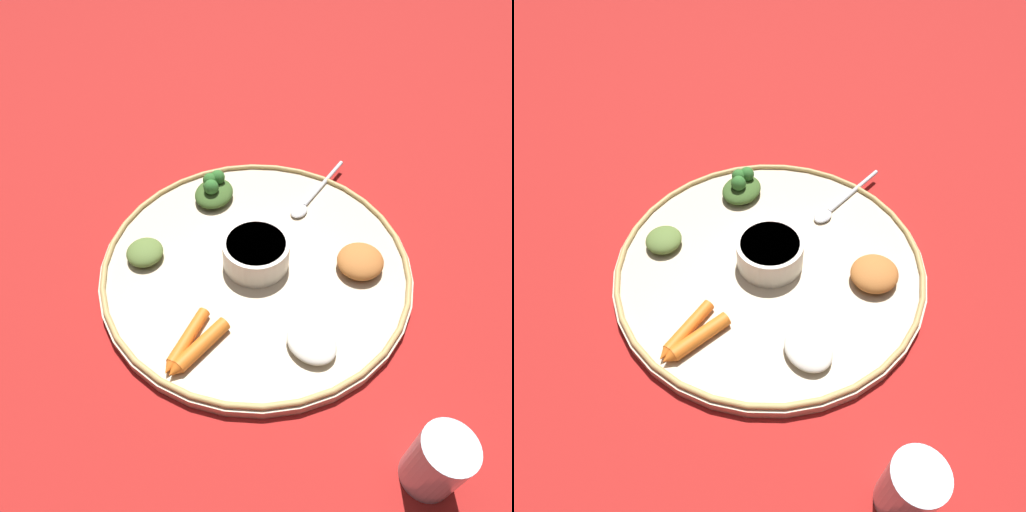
% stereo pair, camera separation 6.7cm
% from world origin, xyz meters
% --- Properties ---
extents(ground_plane, '(2.40, 2.40, 0.00)m').
position_xyz_m(ground_plane, '(0.00, 0.00, 0.00)').
color(ground_plane, maroon).
extents(platter, '(0.45, 0.45, 0.02)m').
position_xyz_m(platter, '(0.00, 0.00, 0.01)').
color(platter, '#C6B293').
rests_on(platter, ground_plane).
extents(platter_rim, '(0.45, 0.45, 0.01)m').
position_xyz_m(platter_rim, '(0.00, 0.00, 0.02)').
color(platter_rim, tan).
rests_on(platter_rim, platter).
extents(center_bowl, '(0.10, 0.10, 0.04)m').
position_xyz_m(center_bowl, '(0.00, 0.00, 0.04)').
color(center_bowl, silver).
rests_on(center_bowl, platter).
extents(spoon, '(0.15, 0.11, 0.01)m').
position_xyz_m(spoon, '(0.13, -0.10, 0.02)').
color(spoon, silver).
rests_on(spoon, platter).
extents(greens_pile, '(0.09, 0.08, 0.04)m').
position_xyz_m(greens_pile, '(0.14, 0.06, 0.03)').
color(greens_pile, '#385623').
rests_on(greens_pile, platter).
extents(carrot_near_spoon, '(0.10, 0.06, 0.02)m').
position_xyz_m(carrot_near_spoon, '(-0.13, 0.09, 0.02)').
color(carrot_near_spoon, orange).
rests_on(carrot_near_spoon, platter).
extents(carrot_outer, '(0.08, 0.08, 0.02)m').
position_xyz_m(carrot_outer, '(-0.14, 0.08, 0.03)').
color(carrot_outer, orange).
rests_on(carrot_outer, platter).
extents(mound_rice_white, '(0.09, 0.09, 0.02)m').
position_xyz_m(mound_rice_white, '(-0.14, -0.06, 0.03)').
color(mound_rice_white, silver).
rests_on(mound_rice_white, platter).
extents(mound_collards, '(0.06, 0.06, 0.02)m').
position_xyz_m(mound_collards, '(0.02, 0.16, 0.03)').
color(mound_collards, '#567033').
rests_on(mound_collards, platter).
extents(mound_chickpea, '(0.10, 0.09, 0.03)m').
position_xyz_m(mound_chickpea, '(-0.01, -0.15, 0.03)').
color(mound_chickpea, '#B2662D').
rests_on(mound_chickpea, platter).
extents(drinking_glass, '(0.06, 0.06, 0.09)m').
position_xyz_m(drinking_glass, '(-0.30, -0.17, 0.04)').
color(drinking_glass, silver).
rests_on(drinking_glass, ground_plane).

